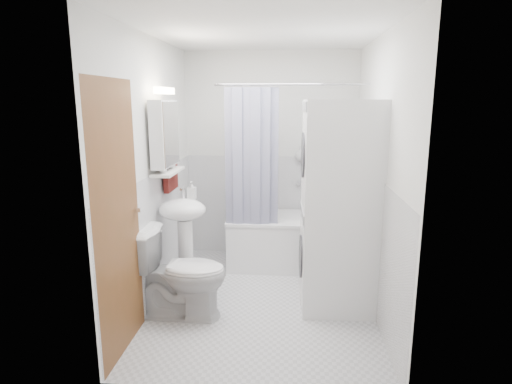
# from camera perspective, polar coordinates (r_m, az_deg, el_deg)

# --- Properties ---
(floor) EXTENTS (2.60, 2.60, 0.00)m
(floor) POSITION_cam_1_polar(r_m,az_deg,el_deg) (4.16, 0.91, -14.19)
(floor) COLOR silver
(floor) RESTS_ON ground
(room_walls) EXTENTS (2.60, 2.60, 2.60)m
(room_walls) POSITION_cam_1_polar(r_m,az_deg,el_deg) (3.75, 0.99, 6.62)
(room_walls) COLOR white
(room_walls) RESTS_ON ground
(wainscot) EXTENTS (1.98, 2.58, 2.58)m
(wainscot) POSITION_cam_1_polar(r_m,az_deg,el_deg) (4.21, 1.21, -5.08)
(wainscot) COLOR silver
(wainscot) RESTS_ON ground
(door) EXTENTS (0.05, 2.00, 2.00)m
(door) POSITION_cam_1_polar(r_m,az_deg,el_deg) (3.49, -15.41, -2.34)
(door) COLOR brown
(door) RESTS_ON ground
(bathtub) EXTENTS (1.48, 0.70, 0.56)m
(bathtub) POSITION_cam_1_polar(r_m,az_deg,el_deg) (4.89, 5.08, -6.20)
(bathtub) COLOR white
(bathtub) RESTS_ON ground
(tub_spout) EXTENTS (0.04, 0.12, 0.04)m
(tub_spout) POSITION_cam_1_polar(r_m,az_deg,el_deg) (5.07, 7.45, 1.11)
(tub_spout) COLOR silver
(tub_spout) RESTS_ON room_walls
(curtain_rod) EXTENTS (1.66, 0.02, 0.02)m
(curtain_rod) POSITION_cam_1_polar(r_m,az_deg,el_deg) (4.35, 5.53, 14.11)
(curtain_rod) COLOR silver
(curtain_rod) RESTS_ON room_walls
(shower_curtain) EXTENTS (0.55, 0.02, 1.45)m
(shower_curtain) POSITION_cam_1_polar(r_m,az_deg,el_deg) (4.41, -0.59, 4.37)
(shower_curtain) COLOR #15174C
(shower_curtain) RESTS_ON curtain_rod
(sink) EXTENTS (0.44, 0.37, 1.04)m
(sink) POSITION_cam_1_polar(r_m,az_deg,el_deg) (4.08, -9.66, -4.33)
(sink) COLOR white
(sink) RESTS_ON ground
(medicine_cabinet) EXTENTS (0.13, 0.50, 0.71)m
(medicine_cabinet) POSITION_cam_1_polar(r_m,az_deg,el_deg) (4.00, -12.07, 7.84)
(medicine_cabinet) COLOR white
(medicine_cabinet) RESTS_ON room_walls
(shelf) EXTENTS (0.18, 0.54, 0.02)m
(shelf) POSITION_cam_1_polar(r_m,az_deg,el_deg) (4.04, -11.64, 2.68)
(shelf) COLOR silver
(shelf) RESTS_ON room_walls
(shower_caddy) EXTENTS (0.22, 0.06, 0.02)m
(shower_caddy) POSITION_cam_1_polar(r_m,az_deg,el_deg) (5.02, 8.11, 4.05)
(shower_caddy) COLOR silver
(shower_caddy) RESTS_ON room_walls
(towel) EXTENTS (0.07, 0.35, 0.85)m
(towel) POSITION_cam_1_polar(r_m,az_deg,el_deg) (4.26, -11.45, 5.98)
(towel) COLOR #561F16
(towel) RESTS_ON room_walls
(washer_dryer) EXTENTS (0.68, 0.67, 1.85)m
(washer_dryer) POSITION_cam_1_polar(r_m,az_deg,el_deg) (3.85, 11.06, -1.91)
(washer_dryer) COLOR white
(washer_dryer) RESTS_ON ground
(toilet) EXTENTS (0.81, 0.46, 0.78)m
(toilet) POSITION_cam_1_polar(r_m,az_deg,el_deg) (3.80, -9.97, -10.61)
(toilet) COLOR white
(toilet) RESTS_ON ground
(soap_pump) EXTENTS (0.08, 0.17, 0.08)m
(soap_pump) POSITION_cam_1_polar(r_m,az_deg,el_deg) (4.18, -8.56, -0.38)
(soap_pump) COLOR gray
(soap_pump) RESTS_ON sink
(shelf_bottle) EXTENTS (0.07, 0.18, 0.07)m
(shelf_bottle) POSITION_cam_1_polar(r_m,az_deg,el_deg) (3.89, -12.29, 3.00)
(shelf_bottle) COLOR gray
(shelf_bottle) RESTS_ON shelf
(shelf_cup) EXTENTS (0.10, 0.09, 0.10)m
(shelf_cup) POSITION_cam_1_polar(r_m,az_deg,el_deg) (4.14, -11.22, 3.81)
(shelf_cup) COLOR gray
(shelf_cup) RESTS_ON shelf
(shampoo_a) EXTENTS (0.13, 0.17, 0.13)m
(shampoo_a) POSITION_cam_1_polar(r_m,az_deg,el_deg) (5.00, 5.95, 4.96)
(shampoo_a) COLOR gray
(shampoo_a) RESTS_ON shower_caddy
(shampoo_b) EXTENTS (0.08, 0.21, 0.08)m
(shampoo_b) POSITION_cam_1_polar(r_m,az_deg,el_deg) (5.01, 7.32, 4.64)
(shampoo_b) COLOR #2955A7
(shampoo_b) RESTS_ON shower_caddy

